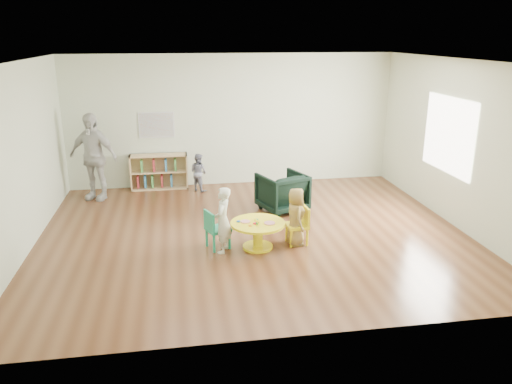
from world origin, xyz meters
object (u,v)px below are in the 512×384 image
kid_chair_left (215,228)px  bookshelf (159,172)px  child_left (223,220)px  toddler (199,172)px  child_right (296,217)px  kid_chair_right (300,224)px  adult_caretaker (93,157)px  armchair (282,192)px  activity_table (258,230)px

kid_chair_left → bookshelf: bearing=174.4°
child_left → toddler: bearing=-155.7°
bookshelf → child_right: (2.19, -3.39, 0.10)m
kid_chair_right → toddler: toddler is taller
child_left → adult_caretaker: (-2.28, 2.97, 0.36)m
armchair → kid_chair_right: bearing=68.0°
kid_chair_left → adult_caretaker: 3.60m
activity_table → armchair: bearing=65.8°
child_left → adult_caretaker: 3.76m
child_left → child_right: bearing=115.2°
armchair → child_right: bearing=65.3°
kid_chair_right → toddler: (-1.43, 3.05, 0.08)m
kid_chair_right → child_right: bearing=107.4°
bookshelf → child_left: 3.64m
child_left → bookshelf: bearing=-142.8°
child_left → child_right: child_left is taller
activity_table → kid_chair_right: bearing=6.1°
armchair → toddler: toddler is taller
toddler → adult_caretaker: bearing=50.6°
activity_table → adult_caretaker: adult_caretaker is taller
kid_chair_left → activity_table: bearing=61.0°
kid_chair_right → toddler: size_ratio=0.76×
armchair → child_right: size_ratio=0.86×
armchair → child_right: (-0.12, -1.58, 0.10)m
adult_caretaker → bookshelf: bearing=47.0°
kid_chair_right → child_left: bearing=92.1°
activity_table → bookshelf: size_ratio=0.70×
armchair → toddler: (-1.48, 1.50, 0.04)m
child_right → toddler: 3.37m
kid_chair_right → adult_caretaker: adult_caretaker is taller
activity_table → toddler: toddler is taller
toddler → armchair: bearing=179.3°
toddler → adult_caretaker: 2.13m
bookshelf → armchair: size_ratio=1.50×
kid_chair_right → armchair: armchair is taller
bookshelf → armchair: bookshelf is taller
child_left → toddler: size_ratio=1.27×
bookshelf → kid_chair_left: bearing=-74.3°
child_left → child_right: size_ratio=1.11×
kid_chair_left → adult_caretaker: (-2.17, 2.83, 0.54)m
bookshelf → toddler: size_ratio=1.49×
armchair → child_left: (-1.27, -1.68, 0.15)m
kid_chair_left → kid_chair_right: (1.33, -0.02, -0.00)m
activity_table → kid_chair_right: kid_chair_right is taller
bookshelf → toddler: toddler is taller
bookshelf → kid_chair_right: bearing=-56.0°
kid_chair_right → adult_caretaker: bearing=47.2°
kid_chair_right → armchair: bearing=-5.5°
bookshelf → child_left: bearing=-73.3°
kid_chair_left → toddler: 3.04m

